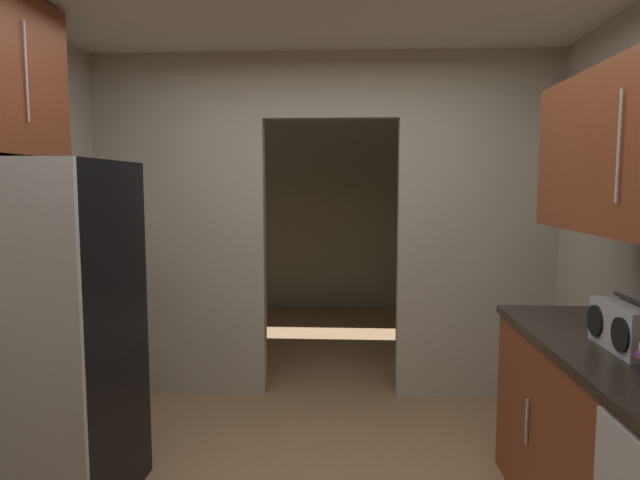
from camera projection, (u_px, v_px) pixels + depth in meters
name	position (u px, v px, depth m)	size (l,w,h in m)	color
kitchen_partition	(320.00, 218.00, 4.18)	(3.45, 0.12, 2.58)	#ADA899
adjoining_room_shell	(332.00, 214.00, 6.25)	(3.45, 3.11, 2.58)	gray
refrigerator	(42.00, 338.00, 2.71)	(0.78, 0.78, 1.73)	black
boombox	(628.00, 327.00, 2.27)	(0.18, 0.38, 0.22)	#B2B2B7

